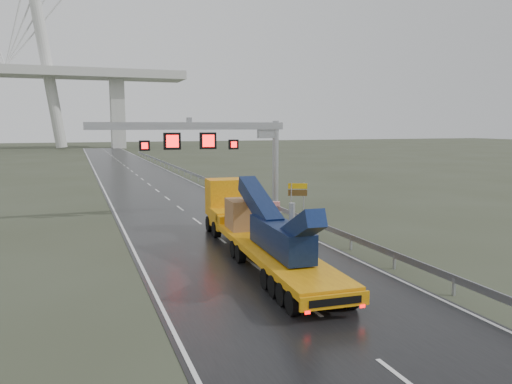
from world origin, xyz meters
name	(u,v)px	position (x,y,z in m)	size (l,w,h in m)	color
ground	(286,290)	(0.00, 0.00, 0.00)	(400.00, 400.00, 0.00)	#353A28
road	(149,184)	(0.00, 40.00, 0.01)	(11.00, 200.00, 0.02)	black
guardrail	(223,186)	(6.10, 30.00, 0.70)	(0.20, 140.00, 1.40)	gray
sign_gantry	(217,142)	(2.10, 17.99, 5.61)	(14.90, 1.20, 7.42)	#BCBBB6
heavy_haul_truck	(252,224)	(0.74, 6.32, 1.58)	(3.45, 17.49, 4.08)	#F0A40D
exit_sign_pair	(298,192)	(7.86, 15.86, 1.76)	(1.36, 0.66, 2.51)	gray
striped_barrier	(275,209)	(6.00, 15.84, 0.57)	(0.68, 0.36, 1.15)	red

